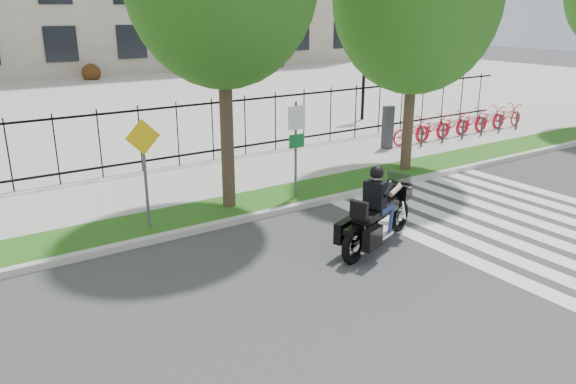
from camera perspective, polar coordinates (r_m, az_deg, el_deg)
ground at (r=10.75m, az=9.16°, el=-8.97°), size 120.00×120.00×0.00m
curb at (r=13.72m, az=-2.46°, el=-2.26°), size 60.00×0.20×0.15m
grass_verge at (r=14.41m, az=-4.22°, el=-1.27°), size 60.00×1.50×0.15m
sidewalk at (r=16.53m, az=-8.53°, el=1.14°), size 60.00×3.50×0.15m
plaza at (r=32.95m, az=-22.01°, el=8.48°), size 80.00×34.00×0.10m
crosswalk_stripes at (r=14.25m, az=23.63°, el=-3.35°), size 5.70×8.00×0.01m
iron_fence at (r=17.82m, az=-11.14°, el=5.81°), size 30.00×0.06×2.00m
lamp_post_right at (r=25.25m, az=7.82°, el=14.26°), size 1.06×0.70×4.25m
bike_share_station at (r=22.88m, az=17.17°, el=6.71°), size 7.78×0.86×1.50m
sign_pole_regulatory at (r=14.30m, az=0.84°, el=5.56°), size 0.50×0.09×2.50m
sign_pole_warning at (r=12.54m, az=-14.39°, el=3.18°), size 0.78×0.09×2.49m
motorcycle_rider at (r=11.99m, az=9.15°, el=-2.23°), size 2.73×1.40×2.20m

